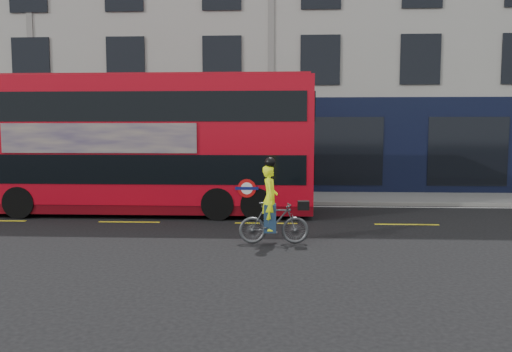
{
  "coord_description": "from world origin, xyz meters",
  "views": [
    {
      "loc": [
        0.39,
        -12.67,
        2.7
      ],
      "look_at": [
        -0.31,
        1.88,
        1.33
      ],
      "focal_mm": 35.0,
      "sensor_mm": 36.0,
      "label": 1
    }
  ],
  "objects": [
    {
      "name": "bus",
      "position": [
        -3.95,
        3.06,
        2.23
      ],
      "size": [
        10.82,
        2.53,
        4.35
      ],
      "rotation": [
        0.0,
        0.0,
        -0.0
      ],
      "color": "#AF0715",
      "rests_on": "ground"
    },
    {
      "name": "cyclist",
      "position": [
        0.23,
        -1.05,
        0.68
      ],
      "size": [
        1.67,
        0.57,
        2.05
      ],
      "rotation": [
        0.0,
        0.0,
        0.05
      ],
      "color": "#484B4E",
      "rests_on": "ground"
    },
    {
      "name": "lane_dashes",
      "position": [
        0.0,
        1.5,
        0.0
      ],
      "size": [
        58.0,
        0.12,
        0.01
      ],
      "primitive_type": null,
      "color": "yellow",
      "rests_on": "ground"
    },
    {
      "name": "ground",
      "position": [
        0.0,
        0.0,
        0.0
      ],
      "size": [
        120.0,
        120.0,
        0.0
      ],
      "primitive_type": "plane",
      "color": "black",
      "rests_on": "ground"
    },
    {
      "name": "road_edge_line",
      "position": [
        0.0,
        4.7,
        0.0
      ],
      "size": [
        58.0,
        0.1,
        0.01
      ],
      "primitive_type": "cube",
      "color": "silver",
      "rests_on": "ground"
    },
    {
      "name": "building_terrace",
      "position": [
        0.0,
        12.94,
        7.49
      ],
      "size": [
        50.0,
        10.07,
        15.0
      ],
      "color": "#A19F98",
      "rests_on": "ground"
    },
    {
      "name": "pavement",
      "position": [
        0.0,
        6.5,
        0.06
      ],
      "size": [
        60.0,
        3.0,
        0.12
      ],
      "primitive_type": "cube",
      "color": "slate",
      "rests_on": "ground"
    },
    {
      "name": "kerb",
      "position": [
        0.0,
        5.0,
        0.07
      ],
      "size": [
        60.0,
        0.12,
        0.13
      ],
      "primitive_type": "cube",
      "color": "gray",
      "rests_on": "ground"
    }
  ]
}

